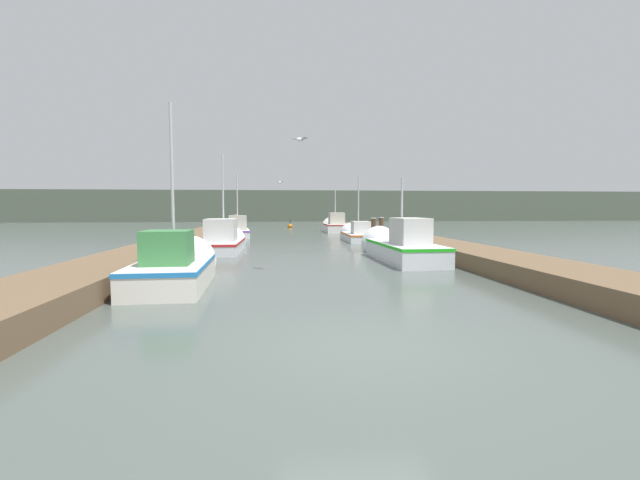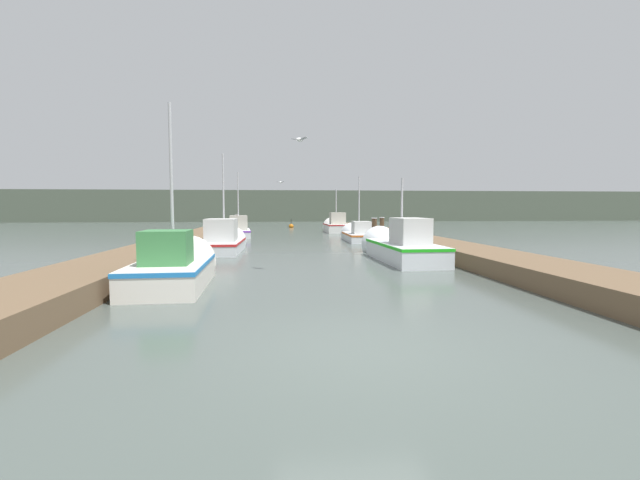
{
  "view_description": "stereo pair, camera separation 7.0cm",
  "coord_description": "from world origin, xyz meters",
  "px_view_note": "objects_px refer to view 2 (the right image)",
  "views": [
    {
      "loc": [
        -1.23,
        -5.85,
        2.0
      ],
      "look_at": [
        0.44,
        10.67,
        0.74
      ],
      "focal_mm": 24.0,
      "sensor_mm": 36.0,
      "label": 1
    },
    {
      "loc": [
        -1.16,
        -5.86,
        2.0
      ],
      "look_at": [
        0.44,
        10.67,
        0.74
      ],
      "focal_mm": 24.0,
      "sensor_mm": 36.0,
      "label": 2
    }
  ],
  "objects_px": {
    "seagull_lead": "(300,140)",
    "fishing_boat_1": "(398,246)",
    "fishing_boat_5": "(336,226)",
    "mooring_piling_0": "(237,222)",
    "mooring_piling_1": "(382,229)",
    "fishing_boat_3": "(358,235)",
    "fishing_boat_2": "(225,241)",
    "seagull_1": "(281,182)",
    "fishing_boat_0": "(176,267)",
    "fishing_boat_4": "(238,230)",
    "mooring_piling_2": "(374,229)",
    "channel_buoy": "(291,226)"
  },
  "relations": [
    {
      "from": "channel_buoy",
      "to": "seagull_1",
      "type": "height_order",
      "value": "seagull_1"
    },
    {
      "from": "mooring_piling_1",
      "to": "fishing_boat_3",
      "type": "bearing_deg",
      "value": 159.27
    },
    {
      "from": "fishing_boat_5",
      "to": "seagull_1",
      "type": "height_order",
      "value": "seagull_1"
    },
    {
      "from": "fishing_boat_5",
      "to": "mooring_piling_1",
      "type": "xyz_separation_m",
      "value": [
        1.52,
        -9.57,
        0.21
      ]
    },
    {
      "from": "fishing_boat_0",
      "to": "fishing_boat_4",
      "type": "bearing_deg",
      "value": 88.11
    },
    {
      "from": "seagull_lead",
      "to": "channel_buoy",
      "type": "bearing_deg",
      "value": 131.51
    },
    {
      "from": "mooring_piling_2",
      "to": "channel_buoy",
      "type": "distance_m",
      "value": 17.28
    },
    {
      "from": "mooring_piling_1",
      "to": "fishing_boat_0",
      "type": "bearing_deg",
      "value": -122.73
    },
    {
      "from": "fishing_boat_5",
      "to": "fishing_boat_1",
      "type": "bearing_deg",
      "value": -90.78
    },
    {
      "from": "fishing_boat_0",
      "to": "mooring_piling_1",
      "type": "height_order",
      "value": "fishing_boat_0"
    },
    {
      "from": "fishing_boat_2",
      "to": "seagull_lead",
      "type": "distance_m",
      "value": 8.6
    },
    {
      "from": "seagull_1",
      "to": "fishing_boat_2",
      "type": "bearing_deg",
      "value": 97.95
    },
    {
      "from": "seagull_lead",
      "to": "seagull_1",
      "type": "height_order",
      "value": "seagull_lead"
    },
    {
      "from": "fishing_boat_2",
      "to": "mooring_piling_0",
      "type": "bearing_deg",
      "value": 94.58
    },
    {
      "from": "fishing_boat_3",
      "to": "seagull_lead",
      "type": "relative_size",
      "value": 10.25
    },
    {
      "from": "fishing_boat_1",
      "to": "mooring_piling_2",
      "type": "relative_size",
      "value": 4.4
    },
    {
      "from": "fishing_boat_3",
      "to": "fishing_boat_5",
      "type": "height_order",
      "value": "fishing_boat_3"
    },
    {
      "from": "mooring_piling_1",
      "to": "seagull_1",
      "type": "distance_m",
      "value": 6.95
    },
    {
      "from": "mooring_piling_2",
      "to": "seagull_lead",
      "type": "height_order",
      "value": "seagull_lead"
    },
    {
      "from": "fishing_boat_1",
      "to": "seagull_lead",
      "type": "height_order",
      "value": "seagull_lead"
    },
    {
      "from": "mooring_piling_0",
      "to": "channel_buoy",
      "type": "xyz_separation_m",
      "value": [
        5.05,
        3.71,
        -0.56
      ]
    },
    {
      "from": "fishing_boat_5",
      "to": "channel_buoy",
      "type": "bearing_deg",
      "value": 112.32
    },
    {
      "from": "fishing_boat_5",
      "to": "mooring_piling_1",
      "type": "bearing_deg",
      "value": -81.57
    },
    {
      "from": "fishing_boat_3",
      "to": "fishing_boat_5",
      "type": "relative_size",
      "value": 1.09
    },
    {
      "from": "fishing_boat_3",
      "to": "fishing_boat_5",
      "type": "bearing_deg",
      "value": 91.63
    },
    {
      "from": "fishing_boat_2",
      "to": "fishing_boat_5",
      "type": "relative_size",
      "value": 1.16
    },
    {
      "from": "channel_buoy",
      "to": "seagull_1",
      "type": "distance_m",
      "value": 16.29
    },
    {
      "from": "channel_buoy",
      "to": "seagull_lead",
      "type": "height_order",
      "value": "seagull_lead"
    },
    {
      "from": "fishing_boat_2",
      "to": "fishing_boat_3",
      "type": "relative_size",
      "value": 1.06
    },
    {
      "from": "fishing_boat_5",
      "to": "mooring_piling_2",
      "type": "bearing_deg",
      "value": -81.91
    },
    {
      "from": "seagull_lead",
      "to": "fishing_boat_1",
      "type": "bearing_deg",
      "value": 82.11
    },
    {
      "from": "fishing_boat_5",
      "to": "mooring_piling_1",
      "type": "relative_size",
      "value": 3.18
    },
    {
      "from": "fishing_boat_1",
      "to": "channel_buoy",
      "type": "xyz_separation_m",
      "value": [
        -3.38,
        26.85,
        -0.35
      ]
    },
    {
      "from": "fishing_boat_1",
      "to": "fishing_boat_3",
      "type": "height_order",
      "value": "fishing_boat_3"
    },
    {
      "from": "mooring_piling_1",
      "to": "mooring_piling_2",
      "type": "relative_size",
      "value": 1.04
    },
    {
      "from": "seagull_1",
      "to": "mooring_piling_1",
      "type": "bearing_deg",
      "value": -168.21
    },
    {
      "from": "fishing_boat_5",
      "to": "mooring_piling_0",
      "type": "relative_size",
      "value": 3.25
    },
    {
      "from": "fishing_boat_2",
      "to": "seagull_1",
      "type": "bearing_deg",
      "value": 70.24
    },
    {
      "from": "fishing_boat_1",
      "to": "fishing_boat_4",
      "type": "bearing_deg",
      "value": 116.67
    },
    {
      "from": "fishing_boat_4",
      "to": "fishing_boat_3",
      "type": "bearing_deg",
      "value": -33.67
    },
    {
      "from": "fishing_boat_1",
      "to": "seagull_1",
      "type": "xyz_separation_m",
      "value": [
        -4.49,
        10.97,
        3.1
      ]
    },
    {
      "from": "fishing_boat_5",
      "to": "channel_buoy",
      "type": "relative_size",
      "value": 4.58
    },
    {
      "from": "mooring_piling_2",
      "to": "seagull_lead",
      "type": "distance_m",
      "value": 14.93
    },
    {
      "from": "fishing_boat_2",
      "to": "fishing_boat_4",
      "type": "bearing_deg",
      "value": 92.32
    },
    {
      "from": "fishing_boat_5",
      "to": "fishing_boat_0",
      "type": "bearing_deg",
      "value": -108.11
    },
    {
      "from": "fishing_boat_5",
      "to": "seagull_lead",
      "type": "relative_size",
      "value": 9.38
    },
    {
      "from": "fishing_boat_1",
      "to": "seagull_lead",
      "type": "distance_m",
      "value": 6.26
    },
    {
      "from": "fishing_boat_4",
      "to": "seagull_1",
      "type": "bearing_deg",
      "value": -49.0
    },
    {
      "from": "fishing_boat_4",
      "to": "mooring_piling_0",
      "type": "height_order",
      "value": "fishing_boat_4"
    },
    {
      "from": "fishing_boat_2",
      "to": "seagull_1",
      "type": "distance_m",
      "value": 8.17
    }
  ]
}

